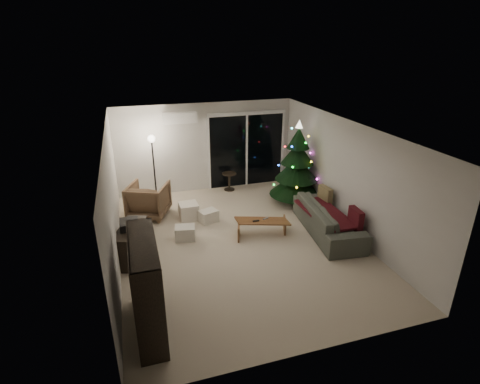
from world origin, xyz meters
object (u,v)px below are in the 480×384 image
at_px(media_cabinet, 132,243).
at_px(coffee_table, 262,228).
at_px(christmas_tree, 297,163).
at_px(bookshelf, 134,289).
at_px(sofa, 328,219).
at_px(armchair, 149,200).

xyz_separation_m(media_cabinet, coffee_table, (2.82, 0.12, -0.16)).
bearing_deg(christmas_tree, media_cabinet, -160.30).
bearing_deg(media_cabinet, bookshelf, -71.11).
xyz_separation_m(bookshelf, sofa, (4.30, 1.91, -0.41)).
bearing_deg(armchair, sofa, 175.51).
bearing_deg(coffee_table, bookshelf, -122.92).
relative_size(bookshelf, christmas_tree, 0.67).
bearing_deg(sofa, armchair, 67.99).
relative_size(bookshelf, coffee_table, 1.30).
relative_size(media_cabinet, sofa, 0.48).
xyz_separation_m(bookshelf, media_cabinet, (0.00, 2.10, -0.41)).
bearing_deg(bookshelf, armchair, 105.26).
height_order(armchair, sofa, armchair).
relative_size(armchair, coffee_table, 0.80).
bearing_deg(media_cabinet, sofa, 16.35).
bearing_deg(media_cabinet, armchair, 94.48).
bearing_deg(christmas_tree, bookshelf, -139.71).
relative_size(armchair, christmas_tree, 0.42).
relative_size(coffee_table, christmas_tree, 0.52).
bearing_deg(christmas_tree, coffee_table, -136.00).
bearing_deg(armchair, media_cabinet, 99.65).
distance_m(bookshelf, armchair, 4.03).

